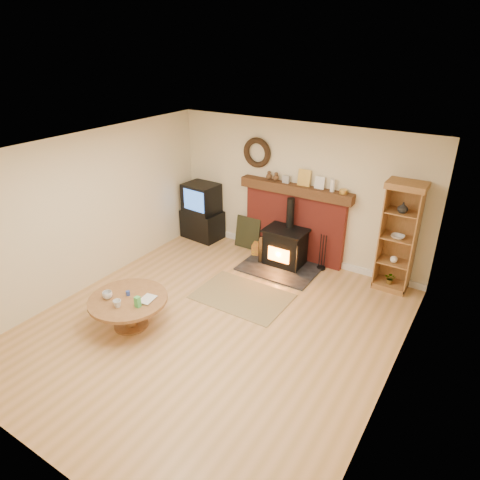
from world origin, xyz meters
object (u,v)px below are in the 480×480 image
Objects in this scene: wood_stove at (284,248)px; curio_cabinet at (399,237)px; tv_unit at (202,212)px; coffee_table at (128,304)px.

curio_cabinet is at bearing 8.32° from wood_stove.
curio_cabinet reaches higher than tv_unit.
wood_stove is at bearing -171.68° from curio_cabinet.
wood_stove is 2.03m from curio_cabinet.
wood_stove is at bearing 69.94° from coffee_table.
wood_stove is at bearing -5.43° from tv_unit.
wood_stove reaches higher than tv_unit.
coffee_table is (-2.99, -3.20, -0.56)m from curio_cabinet.
tv_unit is at bearing 107.58° from coffee_table.
curio_cabinet reaches higher than coffee_table.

